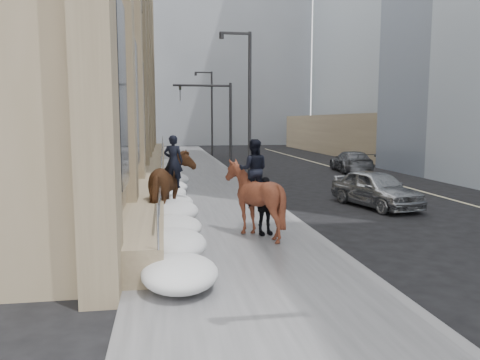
% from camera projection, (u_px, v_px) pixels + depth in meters
% --- Properties ---
extents(ground, '(140.00, 140.00, 0.00)m').
position_uv_depth(ground, '(236.00, 260.00, 11.30)').
color(ground, black).
rests_on(ground, ground).
extents(sidewalk, '(5.00, 80.00, 0.12)m').
position_uv_depth(sidewalk, '(202.00, 194.00, 21.08)').
color(sidewalk, '#4D4D4F').
rests_on(sidewalk, ground).
extents(curb, '(0.24, 80.00, 0.12)m').
position_uv_depth(curb, '(259.00, 193.00, 21.50)').
color(curb, slate).
rests_on(curb, ground).
extents(lane_line, '(0.15, 70.00, 0.01)m').
position_uv_depth(lane_line, '(418.00, 190.00, 22.75)').
color(lane_line, '#BFB78C').
rests_on(lane_line, ground).
extents(limestone_building, '(6.10, 44.00, 18.00)m').
position_uv_depth(limestone_building, '(103.00, 31.00, 28.90)').
color(limestone_building, '#89785A').
rests_on(limestone_building, ground).
extents(bg_building_mid, '(30.00, 12.00, 28.00)m').
position_uv_depth(bg_building_mid, '(201.00, 49.00, 68.95)').
color(bg_building_mid, slate).
rests_on(bg_building_mid, ground).
extents(bg_building_far, '(24.00, 12.00, 20.00)m').
position_uv_depth(bg_building_far, '(137.00, 82.00, 79.62)').
color(bg_building_far, gray).
rests_on(bg_building_far, ground).
extents(streetlight_mid, '(1.71, 0.24, 8.00)m').
position_uv_depth(streetlight_mid, '(247.00, 98.00, 24.87)').
color(streetlight_mid, '#2D2D30').
rests_on(streetlight_mid, ground).
extents(streetlight_far, '(1.71, 0.24, 8.00)m').
position_uv_depth(streetlight_far, '(210.00, 108.00, 44.46)').
color(streetlight_far, '#2D2D30').
rests_on(streetlight_far, ground).
extents(traffic_signal, '(4.10, 0.22, 6.00)m').
position_uv_depth(traffic_signal, '(217.00, 112.00, 32.67)').
color(traffic_signal, '#2D2D30').
rests_on(traffic_signal, ground).
extents(snow_bank, '(1.70, 18.10, 0.76)m').
position_uv_depth(snow_bank, '(171.00, 193.00, 18.95)').
color(snow_bank, silver).
rests_on(snow_bank, sidewalk).
extents(mounted_horse_left, '(1.81, 2.89, 2.78)m').
position_uv_depth(mounted_horse_left, '(172.00, 185.00, 15.19)').
color(mounted_horse_left, '#412513').
rests_on(mounted_horse_left, sidewalk).
extents(mounted_horse_right, '(2.07, 2.23, 2.72)m').
position_uv_depth(mounted_horse_right, '(254.00, 195.00, 13.12)').
color(mounted_horse_right, '#4E2416').
rests_on(mounted_horse_right, sidewalk).
extents(pedestrian, '(1.03, 0.57, 1.66)m').
position_uv_depth(pedestrian, '(264.00, 206.00, 13.29)').
color(pedestrian, black).
rests_on(pedestrian, sidewalk).
extents(car_silver, '(2.59, 4.53, 1.45)m').
position_uv_depth(car_silver, '(376.00, 189.00, 18.27)').
color(car_silver, '#919498').
rests_on(car_silver, ground).
extents(car_grey, '(2.50, 5.02, 1.40)m').
position_uv_depth(car_grey, '(351.00, 162.00, 30.88)').
color(car_grey, '#55585D').
rests_on(car_grey, ground).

